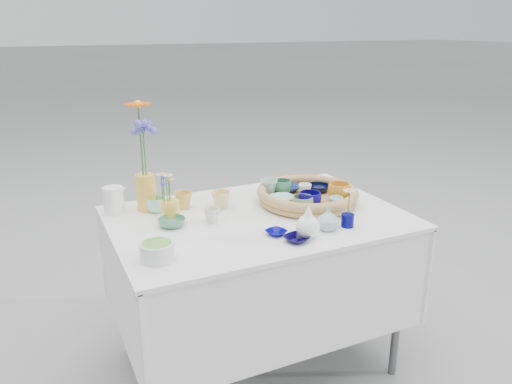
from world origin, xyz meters
name	(u,v)px	position (x,y,z in m)	size (l,w,h in m)	color
ground	(258,362)	(0.00, 0.00, 0.00)	(80.00, 80.00, 0.00)	gray
display_table	(258,362)	(0.00, 0.00, 0.00)	(1.26, 0.86, 0.77)	white
wicker_tray	(307,196)	(0.28, 0.05, 0.80)	(0.47, 0.47, 0.08)	#945E31
tray_ceramic_0	(287,188)	(0.25, 0.20, 0.80)	(0.13, 0.13, 0.03)	navy
tray_ceramic_1	(318,188)	(0.39, 0.13, 0.80)	(0.11, 0.11, 0.03)	black
tray_ceramic_2	(339,192)	(0.41, -0.02, 0.82)	(0.11, 0.11, 0.08)	orange
tray_ceramic_3	(310,198)	(0.27, 0.02, 0.80)	(0.10, 0.10, 0.03)	#539A69
tray_ceramic_4	(303,204)	(0.18, -0.08, 0.82)	(0.09, 0.09, 0.07)	#5B7F5E
tray_ceramic_5	(282,199)	(0.16, 0.07, 0.80)	(0.11, 0.11, 0.03)	#A7D3C7
tray_ceramic_6	(269,187)	(0.15, 0.19, 0.82)	(0.08, 0.08, 0.08)	#A0CABA
tray_ceramic_7	(305,190)	(0.30, 0.10, 0.81)	(0.06, 0.06, 0.06)	white
tray_ceramic_8	(308,184)	(0.39, 0.23, 0.80)	(0.08, 0.08, 0.02)	#88B3C8
tray_ceramic_9	(310,201)	(0.22, -0.06, 0.82)	(0.10, 0.10, 0.08)	#0F0468
tray_ceramic_10	(280,204)	(0.13, 0.03, 0.79)	(0.09, 0.09, 0.02)	#DCE05C
tray_ceramic_11	(336,203)	(0.33, -0.12, 0.81)	(0.06, 0.06, 0.06)	silver
tray_ceramic_12	(282,187)	(0.21, 0.17, 0.82)	(0.09, 0.09, 0.07)	#387A57
loose_ceramic_0	(183,200)	(-0.27, 0.23, 0.80)	(0.08, 0.08, 0.08)	gold
loose_ceramic_1	(221,200)	(-0.11, 0.16, 0.81)	(0.09, 0.09, 0.08)	#F2CC7F
loose_ceramic_2	(172,222)	(-0.38, 0.04, 0.78)	(0.11, 0.11, 0.04)	#47815E
loose_ceramic_3	(212,215)	(-0.21, 0.02, 0.80)	(0.07, 0.07, 0.06)	beige
loose_ceramic_4	(276,233)	(-0.02, -0.22, 0.77)	(0.08, 0.08, 0.02)	#000076
loose_ceramic_5	(156,205)	(-0.39, 0.24, 0.80)	(0.09, 0.09, 0.07)	#A2EBD1
loose_ceramic_6	(297,239)	(0.02, -0.31, 0.78)	(0.09, 0.09, 0.02)	black
fluted_bowl	(157,251)	(-0.51, -0.24, 0.80)	(0.13, 0.13, 0.07)	silver
bud_vase_paleblue	(308,221)	(0.08, -0.30, 0.84)	(0.09, 0.09, 0.14)	white
bud_vase_seafoam	(328,219)	(0.19, -0.26, 0.81)	(0.09, 0.09, 0.10)	#90B6B2
bud_vase_cobalt	(348,220)	(0.29, -0.26, 0.79)	(0.05, 0.05, 0.05)	#00004E
single_daisy	(349,202)	(0.29, -0.26, 0.87)	(0.07, 0.07, 0.12)	white
tall_vase_yellow	(146,192)	(-0.42, 0.28, 0.85)	(0.09, 0.09, 0.17)	gold
gerbera	(141,140)	(-0.43, 0.29, 1.09)	(0.13, 0.13, 0.33)	#FB5B00
hydrangea	(145,152)	(-0.42, 0.28, 1.04)	(0.08, 0.08, 0.30)	#545AAF
white_pitcher	(114,200)	(-0.56, 0.30, 0.83)	(0.13, 0.09, 0.12)	white
daisy_cup	(171,210)	(-0.36, 0.13, 0.81)	(0.08, 0.08, 0.08)	yellow
daisy_posy	(166,186)	(-0.37, 0.13, 0.91)	(0.08, 0.08, 0.13)	white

